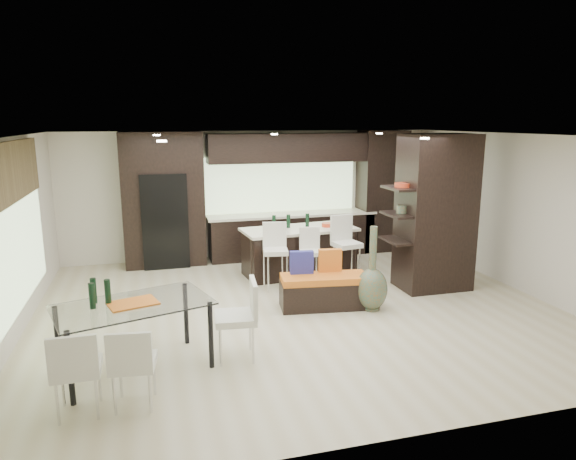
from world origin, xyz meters
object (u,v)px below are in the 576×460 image
object	(u,v)px
bench	(324,291)
chair_near	(134,368)
kitchen_island	(299,251)
stool_mid	(311,263)
dining_table	(135,337)
chair_far	(78,374)
floor_vase	(372,269)
stool_left	(276,263)
chair_end	(236,323)
stool_right	(346,256)

from	to	relation	value
bench	chair_near	distance (m)	3.59
kitchen_island	stool_mid	distance (m)	0.75
kitchen_island	chair_near	distance (m)	5.03
dining_table	chair_far	size ratio (longest dim) A/B	2.04
bench	dining_table	xyz separation A→B (m)	(-2.85, -1.39, 0.15)
kitchen_island	bench	size ratio (longest dim) A/B	1.56
stool_mid	floor_vase	size ratio (longest dim) A/B	0.63
kitchen_island	floor_vase	size ratio (longest dim) A/B	1.61
floor_vase	bench	bearing A→B (deg)	157.27
floor_vase	chair_far	xyz separation A→B (m)	(-4.08, -1.91, -0.24)
kitchen_island	bench	xyz separation A→B (m)	(-0.14, -1.86, -0.18)
chair_near	stool_left	bearing A→B (deg)	62.04
stool_left	bench	bearing A→B (deg)	-54.90
kitchen_island	chair_end	distance (m)	3.71
chair_end	kitchen_island	bearing A→B (deg)	-23.00
bench	dining_table	bearing A→B (deg)	-146.56
kitchen_island	dining_table	bearing A→B (deg)	-138.44
chair_end	stool_right	bearing A→B (deg)	-38.98
dining_table	bench	bearing A→B (deg)	9.42
stool_right	dining_table	size ratio (longest dim) A/B	0.58
stool_mid	stool_right	world-z (taller)	stool_right
stool_mid	stool_left	bearing A→B (deg)	-171.41
kitchen_island	dining_table	xyz separation A→B (m)	(-2.99, -3.25, -0.03)
chair_near	bench	bearing A→B (deg)	44.93
stool_right	chair_end	xyz separation A→B (m)	(-2.45, -2.47, -0.04)
stool_mid	bench	xyz separation A→B (m)	(-0.14, -1.11, -0.16)
floor_vase	chair_end	size ratio (longest dim) A/B	1.44
stool_mid	chair_end	size ratio (longest dim) A/B	0.91
bench	chair_end	bearing A→B (deg)	-132.46
stool_left	chair_far	world-z (taller)	stool_left
stool_left	dining_table	distance (m)	3.40
dining_table	chair_far	bearing A→B (deg)	-140.84
stool_left	stool_mid	distance (m)	0.66
stool_mid	chair_near	bearing A→B (deg)	-125.58
stool_right	bench	bearing A→B (deg)	-135.99
dining_table	chair_far	world-z (taller)	chair_far
stool_left	chair_far	size ratio (longest dim) A/B	1.11
floor_vase	dining_table	world-z (taller)	floor_vase
stool_right	bench	xyz separation A→B (m)	(-0.80, -1.07, -0.23)
stool_mid	chair_end	distance (m)	3.08
kitchen_island	chair_end	bearing A→B (deg)	-124.70
floor_vase	chair_end	world-z (taller)	floor_vase
floor_vase	kitchen_island	bearing A→B (deg)	104.29
chair_near	chair_end	distance (m)	1.44
stool_mid	floor_vase	world-z (taller)	floor_vase
stool_mid	dining_table	bearing A→B (deg)	-133.40
stool_right	chair_end	size ratio (longest dim) A/B	1.08
chair_near	chair_end	bearing A→B (deg)	40.87
stool_right	chair_near	bearing A→B (deg)	-147.54
dining_table	chair_end	distance (m)	1.20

